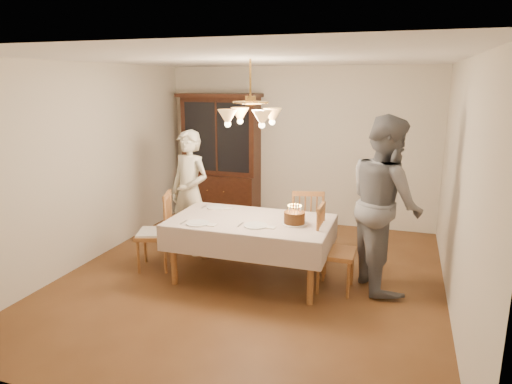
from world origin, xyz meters
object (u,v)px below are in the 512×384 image
(china_hutch, at_px, (221,160))
(birthday_cake, at_px, (294,218))
(elderly_woman, at_px, (190,193))
(chair_far_side, at_px, (307,229))
(dining_table, at_px, (251,226))

(china_hutch, xyz_separation_m, birthday_cake, (1.85, -2.27, -0.21))
(elderly_woman, xyz_separation_m, birthday_cake, (1.63, -0.61, -0.03))
(china_hutch, distance_m, chair_far_side, 2.41)
(dining_table, distance_m, china_hutch, 2.63)
(birthday_cake, bearing_deg, china_hutch, 129.17)
(dining_table, bearing_deg, chair_far_side, 57.17)
(dining_table, bearing_deg, birthday_cake, -1.15)
(dining_table, relative_size, elderly_woman, 1.10)
(elderly_woman, bearing_deg, dining_table, -11.35)
(dining_table, bearing_deg, china_hutch, 120.18)
(chair_far_side, bearing_deg, dining_table, -122.83)
(china_hutch, xyz_separation_m, chair_far_side, (1.83, -1.45, -0.60))
(china_hutch, bearing_deg, dining_table, -59.82)
(dining_table, relative_size, china_hutch, 0.88)
(china_hutch, relative_size, elderly_woman, 1.25)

